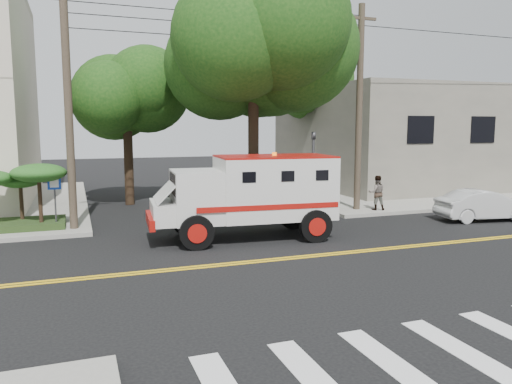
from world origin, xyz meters
name	(u,v)px	position (x,y,z in m)	size (l,w,h in m)	color
ground	(281,259)	(0.00, 0.00, 0.00)	(100.00, 100.00, 0.00)	black
sidewalk_ne	(394,186)	(13.50, 13.50, 0.07)	(17.00, 17.00, 0.15)	gray
building_right	(411,137)	(15.00, 14.00, 3.15)	(14.00, 12.00, 6.00)	#666258
utility_pole_left	(68,107)	(-5.60, 6.00, 4.50)	(0.28, 0.28, 9.00)	#382D23
utility_pole_right	(359,111)	(6.30, 6.20, 4.50)	(0.28, 0.28, 9.00)	#382D23
tree_main	(266,41)	(1.94, 6.21, 7.20)	(6.08, 5.70, 9.85)	black
tree_left	(133,86)	(-2.68, 11.79, 5.73)	(4.48, 4.20, 7.70)	black
tree_right	(313,90)	(8.84, 15.77, 6.09)	(4.80, 4.50, 8.20)	black
traffic_signal	(313,165)	(3.80, 5.60, 2.23)	(0.15, 0.18, 3.60)	#3F3F42
accessibility_sign	(55,195)	(-6.20, 6.17, 1.37)	(0.45, 0.10, 2.02)	#3F3F42
palm_planter	(18,187)	(-7.44, 6.62, 1.65)	(3.52, 2.63, 2.36)	#1E3314
armored_truck	(252,192)	(0.13, 2.87, 1.61)	(6.38, 2.93, 2.83)	silver
parked_sedan	(484,205)	(10.15, 2.73, 0.63)	(1.33, 3.83, 1.26)	#BABABA
pedestrian_a	(331,188)	(5.50, 7.11, 1.02)	(0.63, 0.42, 1.74)	gray
pedestrian_b	(377,193)	(7.01, 5.71, 0.91)	(0.74, 0.58, 1.52)	gray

